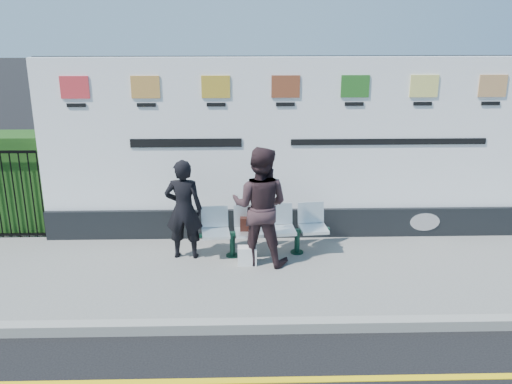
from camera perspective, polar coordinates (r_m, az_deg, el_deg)
ground at (r=6.54m, az=0.63°, el=-18.34°), size 80.00×80.00×0.00m
pavement at (r=8.65m, az=0.00°, el=-8.10°), size 14.00×3.00×0.12m
kerb at (r=7.33m, az=0.33°, el=-13.24°), size 14.00×0.18×0.14m
yellow_line at (r=6.54m, az=0.63°, el=-18.32°), size 14.00×0.10×0.01m
billboard at (r=9.46m, az=2.82°, el=3.03°), size 8.00×0.30×3.00m
bench at (r=9.03m, az=0.91°, el=-5.02°), size 2.01×0.71×0.42m
woman_left at (r=8.81m, az=-7.24°, el=-1.73°), size 0.60×0.41×1.58m
woman_right at (r=8.53m, az=0.41°, el=-1.41°), size 1.04×0.90×1.82m
handbag_brown at (r=8.88m, az=-0.74°, el=-3.22°), size 0.27×0.12×0.21m
carrier_bag_white at (r=8.72m, az=-0.89°, el=-6.38°), size 0.29×0.17×0.29m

